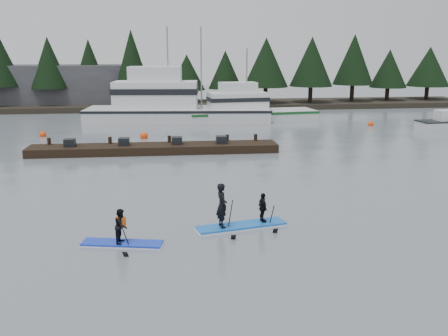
{
  "coord_description": "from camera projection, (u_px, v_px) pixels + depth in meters",
  "views": [
    {
      "loc": [
        -3.02,
        -17.53,
        6.74
      ],
      "look_at": [
        0.0,
        6.0,
        1.1
      ],
      "focal_mm": 40.0,
      "sensor_mm": 36.0,
      "label": 1
    }
  ],
  "objects": [
    {
      "name": "buoy_a",
      "position": [
        43.0,
        136.0,
        39.75
      ],
      "size": [
        0.55,
        0.55,
        0.55
      ],
      "primitive_type": "sphere",
      "color": "#FF430C",
      "rests_on": "ground"
    },
    {
      "name": "treeline",
      "position": [
        186.0,
        108.0,
        59.38
      ],
      "size": [
        60.0,
        4.0,
        8.0
      ],
      "primitive_type": null,
      "color": "black",
      "rests_on": "ground"
    },
    {
      "name": "fishing_boat_large",
      "position": [
        172.0,
        113.0,
        48.13
      ],
      "size": [
        17.9,
        6.68,
        9.89
      ],
      "rotation": [
        0.0,
        0.0,
        -0.11
      ],
      "color": "silver",
      "rests_on": "ground"
    },
    {
      "name": "buoy_c",
      "position": [
        371.0,
        126.0,
        45.37
      ],
      "size": [
        0.51,
        0.51,
        0.51
      ],
      "primitive_type": "sphere",
      "color": "#FF430C",
      "rests_on": "ground"
    },
    {
      "name": "ground",
      "position": [
        244.0,
        233.0,
        18.85
      ],
      "size": [
        160.0,
        160.0,
        0.0
      ],
      "primitive_type": "plane",
      "color": "slate",
      "rests_on": "ground"
    },
    {
      "name": "buoy_b",
      "position": [
        144.0,
        138.0,
        38.93
      ],
      "size": [
        0.62,
        0.62,
        0.62
      ],
      "primitive_type": "sphere",
      "color": "#FF430C",
      "rests_on": "ground"
    },
    {
      "name": "waterfront_building",
      "position": [
        66.0,
        86.0,
        59.0
      ],
      "size": [
        18.0,
        6.0,
        5.0
      ],
      "primitive_type": "cube",
      "color": "#4C4C51",
      "rests_on": "ground"
    },
    {
      "name": "paddleboard_solo",
      "position": [
        122.0,
        232.0,
        17.56
      ],
      "size": [
        2.94,
        1.34,
        1.82
      ],
      "rotation": [
        0.0,
        0.0,
        -0.22
      ],
      "color": "#1636D1",
      "rests_on": "ground"
    },
    {
      "name": "far_shore",
      "position": [
        186.0,
        105.0,
        59.31
      ],
      "size": [
        70.0,
        8.0,
        0.6
      ],
      "primitive_type": "cube",
      "color": "#2D281E",
      "rests_on": "ground"
    },
    {
      "name": "fishing_boat_medium",
      "position": [
        249.0,
        115.0,
        48.55
      ],
      "size": [
        12.67,
        4.78,
        7.66
      ],
      "rotation": [
        0.0,
        0.0,
        0.1
      ],
      "color": "silver",
      "rests_on": "ground"
    },
    {
      "name": "paddleboard_duo",
      "position": [
        238.0,
        213.0,
        19.22
      ],
      "size": [
        3.62,
        1.58,
        2.33
      ],
      "rotation": [
        0.0,
        0.0,
        0.21
      ],
      "color": "blue",
      "rests_on": "ground"
    },
    {
      "name": "floating_dock",
      "position": [
        155.0,
        149.0,
        33.4
      ],
      "size": [
        16.53,
        2.46,
        0.55
      ],
      "primitive_type": "cube",
      "rotation": [
        0.0,
        0.0,
        -0.02
      ],
      "color": "black",
      "rests_on": "ground"
    }
  ]
}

